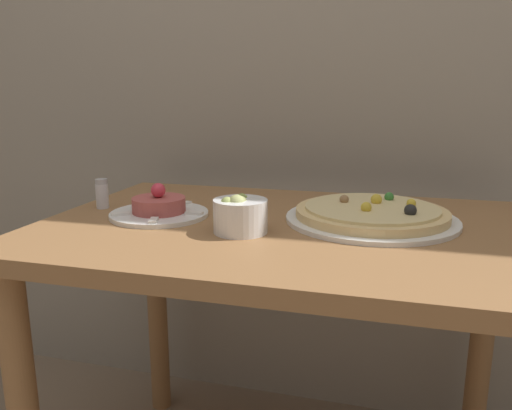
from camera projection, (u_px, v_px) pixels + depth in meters
The scene contains 5 objects.
dining_table at pixel (286, 274), 1.11m from camera, with size 1.06×0.72×0.73m.
pizza_plate at pixel (372, 214), 1.09m from camera, with size 0.37×0.37×0.05m.
tartare_plate at pixel (159, 209), 1.13m from camera, with size 0.22×0.22×0.08m.
small_bowl at pixel (240, 214), 1.00m from camera, with size 0.11×0.11×0.08m.
salt_shaker at pixel (102, 194), 1.21m from camera, with size 0.03×0.03×0.07m.
Camera 1 is at (0.21, -0.66, 1.02)m, focal length 35.00 mm.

